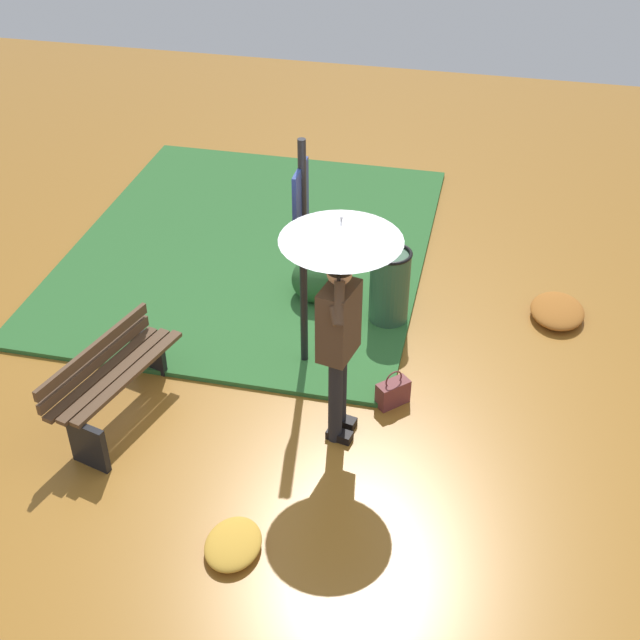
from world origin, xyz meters
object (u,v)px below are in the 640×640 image
at_px(park_bench, 113,378).
at_px(trash_bin, 389,287).
at_px(info_sign_post, 302,232).
at_px(handbag, 393,393).
at_px(person_with_umbrella, 340,276).

bearing_deg(park_bench, trash_bin, -47.95).
distance_m(park_bench, trash_bin, 2.85).
xyz_separation_m(info_sign_post, handbag, (-0.40, -0.92, -1.32)).
height_order(person_with_umbrella, trash_bin, person_with_umbrella).
distance_m(person_with_umbrella, trash_bin, 1.99).
relative_size(handbag, trash_bin, 0.44).
xyz_separation_m(handbag, park_bench, (-0.67, 2.36, 0.28)).
height_order(handbag, park_bench, park_bench).
distance_m(person_with_umbrella, handbag, 1.54).
relative_size(person_with_umbrella, info_sign_post, 0.89).
bearing_deg(person_with_umbrella, park_bench, 98.34).
relative_size(info_sign_post, trash_bin, 2.76).
bearing_deg(person_with_umbrella, trash_bin, -6.49).
xyz_separation_m(handbag, trash_bin, (1.24, 0.24, 0.29)).
bearing_deg(trash_bin, person_with_umbrella, 173.51).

